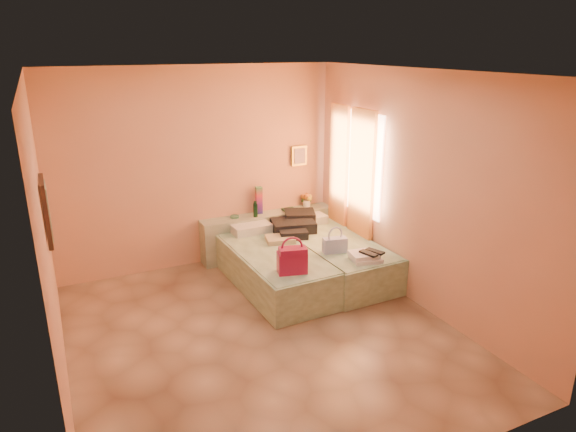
% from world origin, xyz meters
% --- Properties ---
extents(ground, '(4.50, 4.50, 0.00)m').
position_xyz_m(ground, '(0.00, 0.00, 0.00)').
color(ground, tan).
rests_on(ground, ground).
extents(room_walls, '(4.02, 4.51, 2.81)m').
position_xyz_m(room_walls, '(0.21, 0.57, 1.79)').
color(room_walls, tan).
rests_on(room_walls, ground).
extents(headboard_ledge, '(2.05, 0.30, 0.65)m').
position_xyz_m(headboard_ledge, '(0.98, 2.10, 0.33)').
color(headboard_ledge, '#AEB997').
rests_on(headboard_ledge, ground).
extents(bed_left, '(0.96, 2.02, 0.50)m').
position_xyz_m(bed_left, '(0.60, 1.05, 0.25)').
color(bed_left, '#B4D5AB').
rests_on(bed_left, ground).
extents(bed_right, '(0.96, 2.02, 0.50)m').
position_xyz_m(bed_right, '(1.50, 1.05, 0.25)').
color(bed_right, '#B4D5AB').
rests_on(bed_right, ground).
extents(water_bottle, '(0.08, 0.08, 0.23)m').
position_xyz_m(water_bottle, '(0.75, 2.04, 0.76)').
color(water_bottle, '#12331C').
rests_on(water_bottle, headboard_ledge).
extents(rainbow_box, '(0.10, 0.10, 0.41)m').
position_xyz_m(rainbow_box, '(0.86, 2.16, 0.85)').
color(rainbow_box, maroon).
rests_on(rainbow_box, headboard_ledge).
extents(small_dish, '(0.14, 0.14, 0.03)m').
position_xyz_m(small_dish, '(0.46, 2.13, 0.67)').
color(small_dish, '#447D5B').
rests_on(small_dish, headboard_ledge).
extents(green_book, '(0.19, 0.14, 0.03)m').
position_xyz_m(green_book, '(1.32, 2.10, 0.67)').
color(green_book, '#23412C').
rests_on(green_book, headboard_ledge).
extents(flower_vase, '(0.22, 0.22, 0.25)m').
position_xyz_m(flower_vase, '(1.66, 2.16, 0.78)').
color(flower_vase, white).
rests_on(flower_vase, headboard_ledge).
extents(magenta_handbag, '(0.38, 0.27, 0.32)m').
position_xyz_m(magenta_handbag, '(0.53, 0.36, 0.66)').
color(magenta_handbag, maroon).
rests_on(magenta_handbag, bed_left).
extents(khaki_garment, '(0.44, 0.38, 0.06)m').
position_xyz_m(khaki_garment, '(0.82, 1.33, 0.53)').
color(khaki_garment, tan).
rests_on(khaki_garment, bed_left).
extents(clothes_pile, '(0.81, 0.81, 0.20)m').
position_xyz_m(clothes_pile, '(1.22, 1.63, 0.60)').
color(clothes_pile, black).
rests_on(clothes_pile, bed_right).
extents(blue_handbag, '(0.32, 0.19, 0.20)m').
position_xyz_m(blue_handbag, '(1.29, 0.68, 0.60)').
color(blue_handbag, '#4659AA').
rests_on(blue_handbag, bed_right).
extents(towel_stack, '(0.40, 0.37, 0.10)m').
position_xyz_m(towel_stack, '(1.51, 0.28, 0.55)').
color(towel_stack, white).
rests_on(towel_stack, bed_right).
extents(sandal_pair, '(0.24, 0.28, 0.02)m').
position_xyz_m(sandal_pair, '(1.56, 0.23, 0.61)').
color(sandal_pair, black).
rests_on(sandal_pair, towel_stack).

